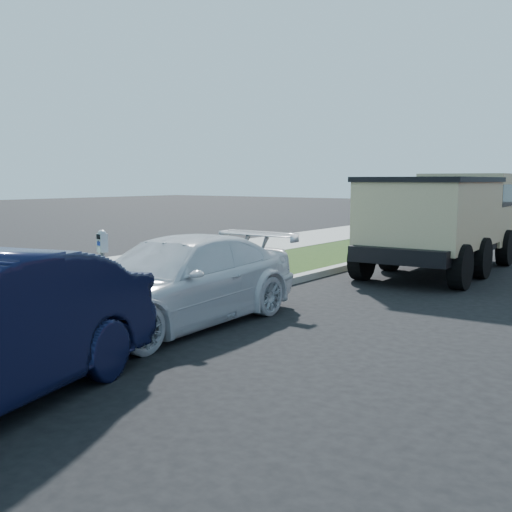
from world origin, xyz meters
The scene contains 5 objects.
ground centered at (0.00, 0.00, 0.00)m, with size 120.00×120.00×0.00m, color black.
streetside centered at (-5.57, 2.00, 0.07)m, with size 6.12×50.00×0.15m.
parking_meter centered at (-3.09, -0.82, 1.10)m, with size 0.21×0.17×1.35m.
white_wagon centered at (-2.00, -0.29, 0.68)m, with size 1.92×4.71×1.37m, color silver.
dump_truck centered at (-0.58, 7.84, 1.37)m, with size 2.71×6.31×2.43m.
Camera 1 is at (4.45, -6.97, 2.26)m, focal length 42.00 mm.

